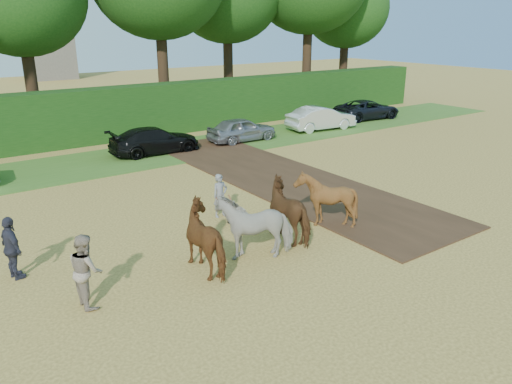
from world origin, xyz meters
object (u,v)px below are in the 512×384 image
Objects in this scene: parked_cars at (204,134)px; spectator_near at (86,270)px; spectator_far at (12,248)px; plough_team at (273,216)px.

spectator_near is at bearing -129.64° from parked_cars.
spectator_near is 1.04× the size of spectator_far.
spectator_near is 16.24m from parked_cars.
plough_team is (5.70, 0.19, 0.00)m from spectator_near.
plough_team reaches higher than spectator_near.
spectator_near reaches higher than spectator_far.
plough_team is at bearing -110.74° from parked_cars.
spectator_far is at bearing 162.10° from plough_team.
spectator_far is at bearing 24.82° from spectator_near.
parked_cars is at bearing 69.26° from plough_team.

